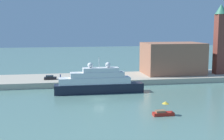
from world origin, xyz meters
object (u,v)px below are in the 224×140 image
object	(u,v)px
large_yacht	(98,83)
bell_tower	(220,37)
small_motorboat	(163,112)
mooring_bollard	(87,80)
harbor_building	(173,58)
person_figure	(60,77)
parked_car	(50,78)

from	to	relation	value
large_yacht	bell_tower	size ratio (longest dim) A/B	1.02
small_motorboat	mooring_bollard	size ratio (longest dim) A/B	5.59
harbor_building	person_figure	distance (m)	39.79
small_motorboat	person_figure	size ratio (longest dim) A/B	2.52
small_motorboat	harbor_building	world-z (taller)	harbor_building
large_yacht	small_motorboat	size ratio (longest dim) A/B	5.64
small_motorboat	mooring_bollard	distance (m)	36.07
mooring_bollard	large_yacht	bearing A→B (deg)	-77.89
harbor_building	bell_tower	distance (m)	17.88
harbor_building	bell_tower	bearing A→B (deg)	-11.92
mooring_bollard	person_figure	bearing A→B (deg)	149.21
harbor_building	mooring_bollard	world-z (taller)	harbor_building
large_yacht	mooring_bollard	bearing A→B (deg)	102.11
person_figure	mooring_bollard	world-z (taller)	person_figure
large_yacht	mooring_bollard	xyz separation A→B (m)	(-2.06, 9.60, -0.74)
small_motorboat	person_figure	world-z (taller)	person_figure
large_yacht	bell_tower	bearing A→B (deg)	19.37
bell_tower	mooring_bollard	bearing A→B (deg)	-172.48
harbor_building	mooring_bollard	bearing A→B (deg)	-162.98
small_motorboat	parked_car	xyz separation A→B (m)	(-23.83, 38.44, 1.51)
bell_tower	harbor_building	bearing A→B (deg)	168.08
harbor_building	parked_car	bearing A→B (deg)	-173.44
large_yacht	mooring_bollard	distance (m)	9.85
harbor_building	parked_car	size ratio (longest dim) A/B	5.25
person_figure	small_motorboat	bearing A→B (deg)	-61.85
bell_tower	parked_car	distance (m)	59.60
mooring_bollard	small_motorboat	bearing A→B (deg)	-69.56
large_yacht	harbor_building	xyz separation A→B (m)	(29.13, 19.15, 4.32)
large_yacht	harbor_building	world-z (taller)	harbor_building
large_yacht	harbor_building	distance (m)	35.13
small_motorboat	harbor_building	size ratio (longest dim) A/B	0.22
parked_car	person_figure	world-z (taller)	person_figure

